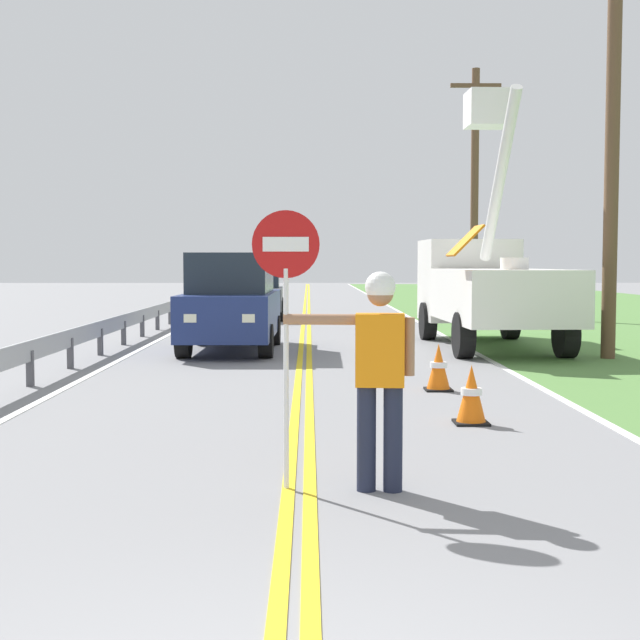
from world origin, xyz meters
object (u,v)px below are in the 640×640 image
utility_pole_near (613,122)px  utility_pole_mid (475,188)px  oncoming_sedan_second (255,294)px  traffic_cone_lead (471,396)px  oncoming_suv_nearest (232,302)px  flagger_worker (379,366)px  stop_sign_paddle (286,286)px  utility_bucket_truck (486,284)px  traffic_cone_mid (438,368)px

utility_pole_near → utility_pole_mid: utility_pole_near is taller
oncoming_sedan_second → traffic_cone_lead: 19.81m
oncoming_suv_nearest → utility_pole_near: 8.53m
flagger_worker → traffic_cone_lead: (1.34, 3.05, -0.71)m
stop_sign_paddle → utility_bucket_truck: size_ratio=0.34×
traffic_cone_mid → traffic_cone_lead: bearing=-90.3°
utility_pole_near → traffic_cone_lead: (-4.02, -7.07, -4.30)m
stop_sign_paddle → traffic_cone_lead: size_ratio=3.33×
oncoming_suv_nearest → utility_pole_mid: size_ratio=0.53×
traffic_cone_mid → flagger_worker: bearing=-103.2°
stop_sign_paddle → utility_pole_mid: (6.13, 24.39, 2.86)m
utility_bucket_truck → oncoming_sedan_second: (-5.84, 9.75, -0.59)m
stop_sign_paddle → utility_pole_mid: size_ratio=0.27×
traffic_cone_mid → stop_sign_paddle: bearing=-110.4°
oncoming_sedan_second → stop_sign_paddle: bearing=-85.8°
oncoming_sedan_second → traffic_cone_mid: oncoming_sedan_second is taller
utility_pole_mid → traffic_cone_mid: size_ratio=12.54×
flagger_worker → traffic_cone_mid: 5.96m
utility_pole_near → utility_bucket_truck: bearing=126.0°
stop_sign_paddle → utility_bucket_truck: 13.36m
stop_sign_paddle → oncoming_sedan_second: 22.50m
flagger_worker → traffic_cone_lead: flagger_worker is taller
stop_sign_paddle → traffic_cone_lead: (2.10, 2.98, -1.37)m
utility_pole_mid → traffic_cone_lead: 22.19m
utility_bucket_truck → oncoming_suv_nearest: 5.78m
utility_pole_mid → traffic_cone_mid: utility_pole_mid is taller
stop_sign_paddle → traffic_cone_lead: 3.90m
oncoming_sedan_second → traffic_cone_lead: bearing=-79.1°
stop_sign_paddle → traffic_cone_mid: bearing=69.6°
utility_bucket_truck → flagger_worker: bearing=-105.1°
flagger_worker → oncoming_sedan_second: size_ratio=0.44×
oncoming_suv_nearest → utility_pole_mid: (7.59, 12.77, 3.51)m
utility_bucket_truck → utility_pole_near: (1.91, -2.63, 3.21)m
oncoming_sedan_second → traffic_cone_mid: 17.15m
utility_pole_mid → traffic_cone_lead: bearing=-100.6°
stop_sign_paddle → oncoming_suv_nearest: size_ratio=0.50×
flagger_worker → oncoming_sedan_second: bearing=96.1°
utility_bucket_truck → traffic_cone_lead: utility_bucket_truck is taller
flagger_worker → utility_bucket_truck: size_ratio=0.27×
oncoming_suv_nearest → traffic_cone_lead: bearing=-67.6°
utility_pole_near → traffic_cone_mid: 7.31m
oncoming_sedan_second → traffic_cone_mid: size_ratio=5.91×
flagger_worker → oncoming_suv_nearest: oncoming_suv_nearest is taller
stop_sign_paddle → utility_pole_near: (6.13, 10.04, 2.92)m
flagger_worker → utility_pole_mid: bearing=77.6°
utility_pole_near → oncoming_suv_nearest: bearing=168.3°
flagger_worker → utility_bucket_truck: utility_bucket_truck is taller
flagger_worker → utility_pole_mid: 25.28m
utility_bucket_truck → traffic_cone_mid: (-2.10, -6.98, -1.09)m
utility_bucket_truck → traffic_cone_lead: 9.98m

